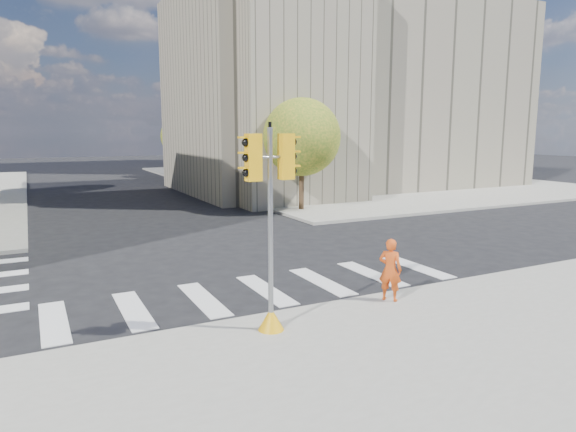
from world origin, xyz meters
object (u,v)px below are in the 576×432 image
(lamp_near, at_px, (278,128))
(lamp_far, at_px, (206,129))
(photographer, at_px, (390,270))
(traffic_signal, at_px, (271,245))

(lamp_near, xyz_separation_m, lamp_far, (0.00, 14.00, 0.00))
(lamp_far, height_order, photographer, lamp_far)
(lamp_near, relative_size, photographer, 5.08)
(lamp_near, bearing_deg, lamp_far, 90.00)
(lamp_far, xyz_separation_m, traffic_signal, (-9.34, -33.03, -2.56))
(lamp_far, distance_m, traffic_signal, 34.42)
(lamp_near, height_order, lamp_far, same)
(traffic_signal, distance_m, photographer, 3.69)
(traffic_signal, relative_size, photographer, 2.77)
(traffic_signal, height_order, photographer, traffic_signal)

